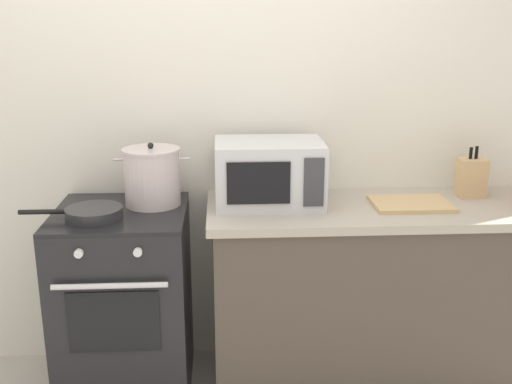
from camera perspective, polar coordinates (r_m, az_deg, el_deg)
back_wall at (r=3.07m, az=0.05°, el=6.41°), size 4.40×0.10×2.50m
lower_cabinet_right at (r=3.08m, az=11.80°, el=-9.75°), size 1.64×0.56×0.88m
countertop_right at (r=2.92m, az=12.31°, el=-1.58°), size 1.70×0.60×0.04m
stove at (r=2.99m, az=-12.25°, el=-10.17°), size 0.60×0.64×0.92m
stock_pot at (r=2.86m, az=-9.79°, el=1.44°), size 0.35×0.27×0.30m
frying_pan at (r=2.74m, az=-15.18°, el=-1.94°), size 0.45×0.25×0.05m
microwave at (r=2.83m, az=1.23°, el=1.82°), size 0.50×0.37×0.30m
cutting_board at (r=2.92m, az=14.41°, el=-1.09°), size 0.36×0.26×0.02m
knife_block at (r=3.14m, az=19.66°, el=1.31°), size 0.13×0.10×0.25m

